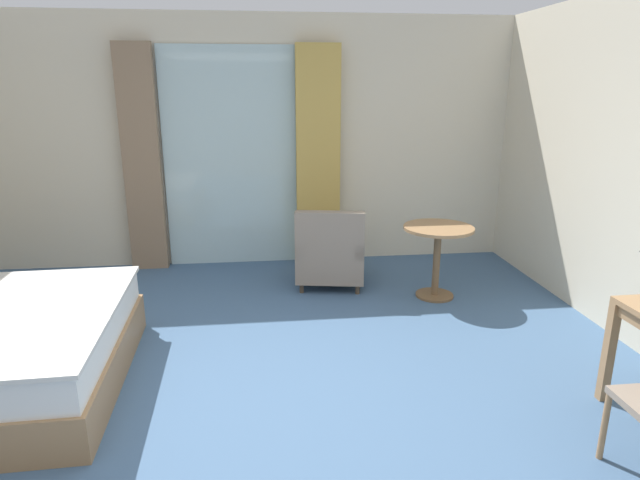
{
  "coord_description": "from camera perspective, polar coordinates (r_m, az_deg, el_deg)",
  "views": [
    {
      "loc": [
        0.13,
        -3.06,
        2.04
      ],
      "look_at": [
        0.57,
        0.74,
        0.94
      ],
      "focal_mm": 30.01,
      "sensor_mm": 36.0,
      "label": 1
    }
  ],
  "objects": [
    {
      "name": "armchair_by_window",
      "position": [
        5.62,
        1.13,
        -1.61
      ],
      "size": [
        0.8,
        0.81,
        0.86
      ],
      "color": "gray",
      "rests_on": "ground"
    },
    {
      "name": "curtain_panel_right",
      "position": [
        6.22,
        -0.2,
        8.73
      ],
      "size": [
        0.5,
        0.1,
        2.5
      ],
      "primitive_type": "cube",
      "color": "tan",
      "rests_on": "ground"
    },
    {
      "name": "balcony_glass_door",
      "position": [
        6.29,
        -9.37,
        8.53
      ],
      "size": [
        1.53,
        0.02,
        2.49
      ],
      "primitive_type": "cube",
      "color": "silver",
      "rests_on": "ground"
    },
    {
      "name": "curtain_panel_left",
      "position": [
        6.31,
        -18.47,
        8.02
      ],
      "size": [
        0.4,
        0.1,
        2.5
      ],
      "primitive_type": "cube",
      "color": "#897056",
      "rests_on": "ground"
    },
    {
      "name": "wall_back",
      "position": [
        6.34,
        -7.86,
        10.2
      ],
      "size": [
        6.42,
        0.12,
        2.83
      ],
      "primitive_type": "cube",
      "color": "beige",
      "rests_on": "ground"
    },
    {
      "name": "round_cafe_table",
      "position": [
        5.39,
        12.42,
        -0.54
      ],
      "size": [
        0.68,
        0.68,
        0.73
      ],
      "color": "#9E754C",
      "rests_on": "ground"
    },
    {
      "name": "ground",
      "position": [
        3.71,
        -7.82,
        -18.47
      ],
      "size": [
        6.82,
        7.02,
        0.1
      ],
      "primitive_type": "cube",
      "color": "#426084"
    }
  ]
}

